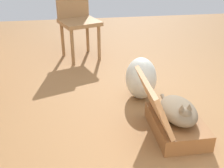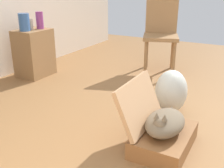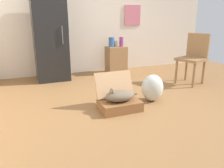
{
  "view_description": "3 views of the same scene",
  "coord_description": "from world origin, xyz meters",
  "px_view_note": "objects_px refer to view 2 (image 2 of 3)",
  "views": [
    {
      "loc": [
        -2.1,
        0.53,
        1.42
      ],
      "look_at": [
        -0.4,
        0.27,
        0.55
      ],
      "focal_mm": 44.11,
      "sensor_mm": 36.0,
      "label": 1
    },
    {
      "loc": [
        -2.1,
        -0.82,
        1.21
      ],
      "look_at": [
        0.02,
        0.35,
        0.31
      ],
      "focal_mm": 43.52,
      "sensor_mm": 36.0,
      "label": 2
    },
    {
      "loc": [
        -1.53,
        -3.0,
        1.28
      ],
      "look_at": [
        -0.28,
        0.07,
        0.29
      ],
      "focal_mm": 35.42,
      "sensor_mm": 36.0,
      "label": 3
    }
  ],
  "objects_px": {
    "vase_short": "(40,20)",
    "chair": "(161,32)",
    "cat": "(165,123)",
    "plastic_bag_white": "(171,92)",
    "vase_round": "(30,24)",
    "side_table": "(34,53)",
    "suitcase_base": "(164,139)",
    "vase_tall": "(24,22)"
  },
  "relations": [
    {
      "from": "plastic_bag_white",
      "to": "chair",
      "type": "height_order",
      "value": "chair"
    },
    {
      "from": "side_table",
      "to": "chair",
      "type": "distance_m",
      "value": 1.79
    },
    {
      "from": "plastic_bag_white",
      "to": "vase_short",
      "type": "height_order",
      "value": "vase_short"
    },
    {
      "from": "cat",
      "to": "vase_short",
      "type": "relative_size",
      "value": 2.31
    },
    {
      "from": "side_table",
      "to": "vase_tall",
      "type": "relative_size",
      "value": 2.86
    },
    {
      "from": "suitcase_base",
      "to": "vase_tall",
      "type": "height_order",
      "value": "vase_tall"
    },
    {
      "from": "plastic_bag_white",
      "to": "vase_tall",
      "type": "relative_size",
      "value": 1.94
    },
    {
      "from": "cat",
      "to": "plastic_bag_white",
      "type": "height_order",
      "value": "plastic_bag_white"
    },
    {
      "from": "plastic_bag_white",
      "to": "chair",
      "type": "distance_m",
      "value": 1.45
    },
    {
      "from": "plastic_bag_white",
      "to": "vase_round",
      "type": "distance_m",
      "value": 2.09
    },
    {
      "from": "vase_round",
      "to": "side_table",
      "type": "bearing_deg",
      "value": -90.0
    },
    {
      "from": "vase_short",
      "to": "vase_tall",
      "type": "bearing_deg",
      "value": 167.47
    },
    {
      "from": "side_table",
      "to": "suitcase_base",
      "type": "bearing_deg",
      "value": -111.81
    },
    {
      "from": "suitcase_base",
      "to": "side_table",
      "type": "height_order",
      "value": "side_table"
    },
    {
      "from": "suitcase_base",
      "to": "plastic_bag_white",
      "type": "bearing_deg",
      "value": 13.45
    },
    {
      "from": "plastic_bag_white",
      "to": "side_table",
      "type": "bearing_deg",
      "value": 83.76
    },
    {
      "from": "plastic_bag_white",
      "to": "vase_tall",
      "type": "xyz_separation_m",
      "value": [
        0.1,
        1.99,
        0.53
      ]
    },
    {
      "from": "cat",
      "to": "chair",
      "type": "distance_m",
      "value": 2.09
    },
    {
      "from": "plastic_bag_white",
      "to": "vase_tall",
      "type": "height_order",
      "value": "vase_tall"
    },
    {
      "from": "cat",
      "to": "vase_round",
      "type": "relative_size",
      "value": 3.78
    },
    {
      "from": "suitcase_base",
      "to": "vase_short",
      "type": "xyz_separation_m",
      "value": [
        0.97,
        2.1,
        0.67
      ]
    },
    {
      "from": "vase_tall",
      "to": "vase_round",
      "type": "distance_m",
      "value": 0.12
    },
    {
      "from": "side_table",
      "to": "plastic_bag_white",
      "type": "bearing_deg",
      "value": -96.24
    },
    {
      "from": "plastic_bag_white",
      "to": "side_table",
      "type": "distance_m",
      "value": 2.0
    },
    {
      "from": "plastic_bag_white",
      "to": "chair",
      "type": "relative_size",
      "value": 0.43
    },
    {
      "from": "plastic_bag_white",
      "to": "side_table",
      "type": "height_order",
      "value": "side_table"
    },
    {
      "from": "suitcase_base",
      "to": "vase_short",
      "type": "bearing_deg",
      "value": 65.15
    },
    {
      "from": "cat",
      "to": "side_table",
      "type": "distance_m",
      "value": 2.31
    },
    {
      "from": "plastic_bag_white",
      "to": "vase_round",
      "type": "relative_size",
      "value": 3.17
    },
    {
      "from": "vase_short",
      "to": "vase_round",
      "type": "height_order",
      "value": "vase_short"
    },
    {
      "from": "suitcase_base",
      "to": "chair",
      "type": "height_order",
      "value": "chair"
    },
    {
      "from": "cat",
      "to": "side_table",
      "type": "relative_size",
      "value": 0.81
    },
    {
      "from": "chair",
      "to": "plastic_bag_white",
      "type": "bearing_deg",
      "value": -85.74
    },
    {
      "from": "suitcase_base",
      "to": "side_table",
      "type": "relative_size",
      "value": 0.91
    },
    {
      "from": "suitcase_base",
      "to": "plastic_bag_white",
      "type": "relative_size",
      "value": 1.35
    },
    {
      "from": "side_table",
      "to": "vase_short",
      "type": "bearing_deg",
      "value": -21.48
    },
    {
      "from": "cat",
      "to": "suitcase_base",
      "type": "bearing_deg",
      "value": -3.68
    },
    {
      "from": "cat",
      "to": "vase_short",
      "type": "height_order",
      "value": "vase_short"
    },
    {
      "from": "plastic_bag_white",
      "to": "suitcase_base",
      "type": "bearing_deg",
      "value": -166.55
    },
    {
      "from": "suitcase_base",
      "to": "cat",
      "type": "distance_m",
      "value": 0.15
    },
    {
      "from": "vase_short",
      "to": "chair",
      "type": "bearing_deg",
      "value": -54.99
    },
    {
      "from": "vase_short",
      "to": "vase_round",
      "type": "relative_size",
      "value": 1.64
    }
  ]
}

